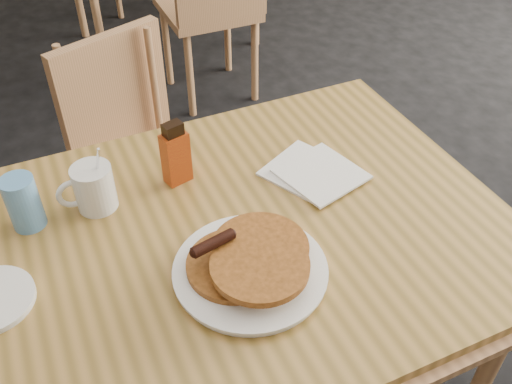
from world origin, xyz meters
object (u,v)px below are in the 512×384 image
(pancake_plate, at_px, (250,266))
(coffee_mug, at_px, (93,187))
(main_table, at_px, (209,252))
(chair_main_far, at_px, (128,145))
(blue_tumbler, at_px, (23,203))
(syrup_bottle, at_px, (176,155))

(pancake_plate, height_order, coffee_mug, coffee_mug)
(main_table, xyz_separation_m, chair_main_far, (0.00, 0.74, -0.21))
(chair_main_far, xyz_separation_m, blue_tumbler, (-0.32, -0.54, 0.31))
(blue_tumbler, bearing_deg, syrup_bottle, 0.69)
(main_table, distance_m, coffee_mug, 0.28)
(chair_main_far, relative_size, syrup_bottle, 5.40)
(syrup_bottle, xyz_separation_m, blue_tumbler, (-0.33, -0.00, -0.01))
(syrup_bottle, height_order, blue_tumbler, syrup_bottle)
(coffee_mug, height_order, blue_tumbler, coffee_mug)
(pancake_plate, distance_m, blue_tumbler, 0.49)
(syrup_bottle, bearing_deg, main_table, -106.10)
(main_table, distance_m, chair_main_far, 0.77)
(coffee_mug, relative_size, syrup_bottle, 1.05)
(pancake_plate, distance_m, coffee_mug, 0.39)
(pancake_plate, xyz_separation_m, blue_tumbler, (-0.36, 0.33, 0.04))
(pancake_plate, bearing_deg, main_table, 108.24)
(main_table, relative_size, pancake_plate, 4.46)
(chair_main_far, xyz_separation_m, pancake_plate, (0.04, -0.86, 0.28))
(main_table, height_order, coffee_mug, coffee_mug)
(main_table, relative_size, syrup_bottle, 8.59)
(main_table, distance_m, pancake_plate, 0.14)
(coffee_mug, bearing_deg, blue_tumbler, -179.62)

